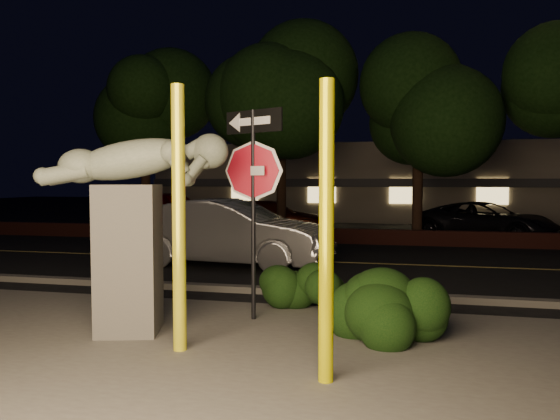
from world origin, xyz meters
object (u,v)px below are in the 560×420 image
object	(u,v)px
yellow_pole_left	(179,220)
parked_car_darkred	(271,217)
sculpture	(132,211)
parked_car_red	(170,210)
yellow_pole_right	(326,233)
silver_sedan	(229,233)
signpost	(253,171)
parked_car_dark	(486,221)

from	to	relation	value
yellow_pole_left	parked_car_darkred	distance (m)	14.89
yellow_pole_left	sculpture	world-z (taller)	yellow_pole_left
parked_car_red	yellow_pole_right	bearing A→B (deg)	-139.49
parked_car_red	silver_sedan	bearing A→B (deg)	-136.45
sculpture	signpost	bearing A→B (deg)	20.72
yellow_pole_left	parked_car_dark	distance (m)	15.43
parked_car_darkred	sculpture	bearing A→B (deg)	177.21
sculpture	parked_car_red	xyz separation A→B (m)	(-6.12, 14.57, -0.86)
parked_car_darkred	parked_car_dark	xyz separation A→B (m)	(8.00, -0.25, 0.02)
parked_car_red	parked_car_dark	distance (m)	12.58
signpost	parked_car_darkred	bearing A→B (deg)	127.89
yellow_pole_right	signpost	world-z (taller)	signpost
yellow_pole_left	parked_car_red	size ratio (longest dim) A/B	0.66
yellow_pole_left	silver_sedan	world-z (taller)	yellow_pole_left
yellow_pole_right	signpost	distance (m)	2.81
parked_car_darkred	parked_car_dark	bearing A→B (deg)	-100.93
parked_car_dark	sculpture	bearing A→B (deg)	-178.73
parked_car_dark	parked_car_darkred	bearing A→B (deg)	114.49
yellow_pole_right	signpost	xyz separation A→B (m)	(-1.45, 2.31, 0.68)
silver_sedan	parked_car_red	bearing A→B (deg)	38.18
silver_sedan	parked_car_darkred	xyz separation A→B (m)	(-0.99, 8.11, -0.17)
yellow_pole_right	sculpture	distance (m)	3.13
signpost	silver_sedan	bearing A→B (deg)	137.31
silver_sedan	yellow_pole_left	bearing A→B (deg)	-161.28
yellow_pole_right	parked_car_red	world-z (taller)	yellow_pole_right
signpost	silver_sedan	xyz separation A→B (m)	(-2.01, 4.86, -1.43)
silver_sedan	parked_car_red	world-z (taller)	parked_car_red
parked_car_red	parked_car_darkred	distance (m)	4.59
yellow_pole_right	parked_car_red	bearing A→B (deg)	119.65
signpost	sculpture	xyz separation A→B (m)	(-1.43, -1.07, -0.55)
signpost	sculpture	bearing A→B (deg)	-118.34
sculpture	parked_car_darkred	bearing A→B (deg)	80.31
yellow_pole_right	parked_car_dark	xyz separation A→B (m)	(3.55, 15.03, -0.90)
yellow_pole_right	sculpture	xyz separation A→B (m)	(-2.87, 1.24, 0.13)
parked_car_dark	yellow_pole_right	bearing A→B (deg)	-167.04
yellow_pole_right	parked_car_dark	bearing A→B (deg)	76.70
silver_sedan	sculpture	bearing A→B (deg)	-168.93
yellow_pole_left	parked_car_red	bearing A→B (deg)	115.01
parked_car_red	parked_car_darkred	world-z (taller)	parked_car_red
parked_car_red	parked_car_dark	world-z (taller)	parked_car_red
yellow_pole_left	parked_car_red	world-z (taller)	yellow_pole_left
sculpture	parked_car_red	world-z (taller)	sculpture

